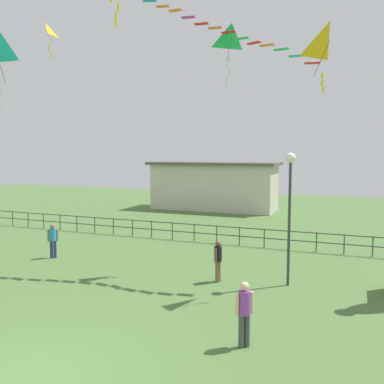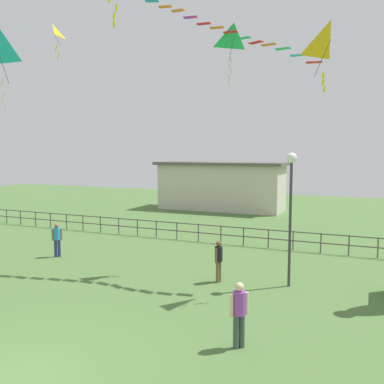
# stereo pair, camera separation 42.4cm
# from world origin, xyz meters

# --- Properties ---
(ground_plane) EXTENTS (80.00, 80.00, 0.00)m
(ground_plane) POSITION_xyz_m (0.00, 0.00, 0.00)
(ground_plane) COLOR #4C7038
(lamppost) EXTENTS (0.36, 0.36, 4.75)m
(lamppost) POSITION_xyz_m (4.13, 8.45, 3.42)
(lamppost) COLOR #38383D
(lamppost) RESTS_ON ground_plane
(person_0) EXTENTS (0.36, 0.35, 1.55)m
(person_0) POSITION_xyz_m (-6.32, 8.45, 0.89)
(person_0) COLOR navy
(person_0) RESTS_ON ground_plane
(person_1) EXTENTS (0.28, 0.46, 1.53)m
(person_1) POSITION_xyz_m (1.66, 7.91, 0.88)
(person_1) COLOR brown
(person_1) RESTS_ON ground_plane
(person_4) EXTENTS (0.38, 0.37, 1.64)m
(person_4) POSITION_xyz_m (3.88, 3.25, 0.95)
(person_4) COLOR #3F4C47
(person_4) RESTS_ON ground_plane
(kite_0) EXTENTS (0.85, 0.88, 2.00)m
(kite_0) POSITION_xyz_m (-10.96, 13.86, 11.72)
(kite_0) COLOR yellow
(kite_2) EXTENTS (1.07, 1.01, 2.31)m
(kite_2) POSITION_xyz_m (1.54, 9.81, 9.18)
(kite_2) COLOR #1EB759
(kite_3) EXTENTS (1.11, 1.17, 2.17)m
(kite_3) POSITION_xyz_m (5.31, 8.20, 8.32)
(kite_3) COLOR yellow
(waterfront_railing) EXTENTS (36.05, 0.06, 0.95)m
(waterfront_railing) POSITION_xyz_m (-0.37, 14.00, 0.62)
(waterfront_railing) COLOR #4C4742
(waterfront_railing) RESTS_ON ground_plane
(pavilion_building) EXTENTS (10.56, 4.03, 3.90)m
(pavilion_building) POSITION_xyz_m (-4.66, 26.00, 1.98)
(pavilion_building) COLOR beige
(pavilion_building) RESTS_ON ground_plane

